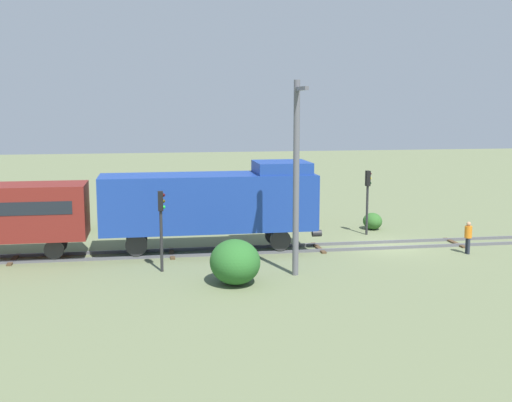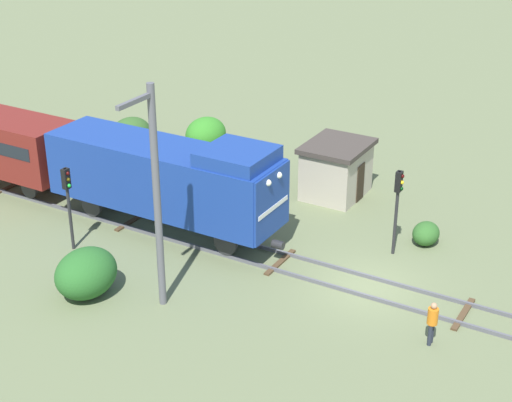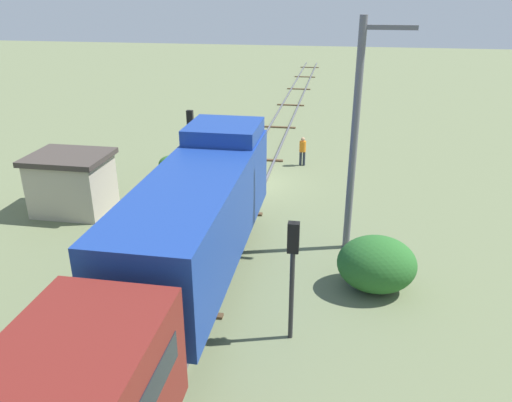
{
  "view_description": "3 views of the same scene",
  "coord_description": "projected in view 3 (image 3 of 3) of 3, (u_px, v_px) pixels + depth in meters",
  "views": [
    {
      "loc": [
        -32.82,
        12.84,
        7.75
      ],
      "look_at": [
        0.87,
        7.22,
        2.57
      ],
      "focal_mm": 45.0,
      "sensor_mm": 36.0,
      "label": 1
    },
    {
      "loc": [
        -25.49,
        -9.67,
        16.45
      ],
      "look_at": [
        0.39,
        5.34,
        2.42
      ],
      "focal_mm": 55.0,
      "sensor_mm": 36.0,
      "label": 2
    },
    {
      "loc": [
        -4.45,
        24.49,
        9.58
      ],
      "look_at": [
        -1.15,
        5.32,
        1.29
      ],
      "focal_mm": 35.0,
      "sensor_mm": 36.0,
      "label": 3
    }
  ],
  "objects": [
    {
      "name": "catenary_mast",
      "position": [
        356.0,
        135.0,
        18.27
      ],
      "size": [
        1.94,
        0.28,
        8.8
      ],
      "color": "#595960",
      "rests_on": "ground"
    },
    {
      "name": "ground_plane",
      "position": [
        252.0,
        183.0,
        26.65
      ],
      "size": [
        141.58,
        141.58,
        0.0
      ],
      "primitive_type": "plane",
      "color": "#66704C"
    },
    {
      "name": "bush_back",
      "position": [
        171.0,
        165.0,
        27.91
      ],
      "size": [
        1.42,
        1.16,
        1.03
      ],
      "primitive_type": "ellipsoid",
      "color": "#2F6026",
      "rests_on": "ground"
    },
    {
      "name": "traffic_signal_mid",
      "position": [
        293.0,
        259.0,
        13.87
      ],
      "size": [
        0.32,
        0.34,
        3.78
      ],
      "color": "#262628",
      "rests_on": "ground"
    },
    {
      "name": "traffic_signal_near",
      "position": [
        191.0,
        132.0,
        26.0
      ],
      "size": [
        0.32,
        0.34,
        3.85
      ],
      "color": "#262628",
      "rests_on": "ground"
    },
    {
      "name": "relay_hut",
      "position": [
        72.0,
        183.0,
        22.87
      ],
      "size": [
        3.5,
        2.9,
        2.74
      ],
      "color": "#B2A893",
      "rests_on": "ground"
    },
    {
      "name": "railway_track",
      "position": [
        252.0,
        182.0,
        26.62
      ],
      "size": [
        2.4,
        94.39,
        0.16
      ],
      "color": "#595960",
      "rests_on": "ground"
    },
    {
      "name": "locomotive",
      "position": [
        201.0,
        208.0,
        16.81
      ],
      "size": [
        2.9,
        11.6,
        4.6
      ],
      "color": "navy",
      "rests_on": "railway_track"
    },
    {
      "name": "bush_mid",
      "position": [
        377.0,
        264.0,
        16.92
      ],
      "size": [
        2.68,
        2.19,
        1.95
      ],
      "primitive_type": "ellipsoid",
      "color": "#276126",
      "rests_on": "ground"
    },
    {
      "name": "worker_near_track",
      "position": [
        303.0,
        149.0,
        29.01
      ],
      "size": [
        0.38,
        0.38,
        1.7
      ],
      "rotation": [
        0.0,
        0.0,
        1.48
      ],
      "color": "#262B38",
      "rests_on": "ground"
    }
  ]
}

